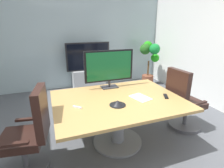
{
  "coord_description": "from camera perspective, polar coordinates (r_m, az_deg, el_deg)",
  "views": [
    {
      "loc": [
        -0.8,
        -2.15,
        1.78
      ],
      "look_at": [
        0.11,
        0.3,
        0.89
      ],
      "focal_mm": 28.5,
      "sensor_mm": 36.0,
      "label": 1
    }
  ],
  "objects": [
    {
      "name": "conference_table",
      "position": [
        2.67,
        1.88,
        -8.22
      ],
      "size": [
        1.83,
        1.38,
        0.74
      ],
      "color": "#B2894C",
      "rests_on": "ground"
    },
    {
      "name": "tv_monitor",
      "position": [
        2.97,
        -0.9,
        5.51
      ],
      "size": [
        0.84,
        0.18,
        0.64
      ],
      "color": "#333338",
      "rests_on": "conference_table"
    },
    {
      "name": "remote_control",
      "position": [
        2.79,
        16.87,
        -3.78
      ],
      "size": [
        0.12,
        0.17,
        0.02
      ],
      "primitive_type": "cube",
      "rotation": [
        0.0,
        0.0,
        -0.46
      ],
      "color": "black",
      "rests_on": "conference_table"
    },
    {
      "name": "conference_phone",
      "position": [
        2.39,
        1.8,
        -6.14
      ],
      "size": [
        0.22,
        0.22,
        0.07
      ],
      "color": "black",
      "rests_on": "conference_table"
    },
    {
      "name": "wall_display_unit",
      "position": [
        5.08,
        -7.46,
        3.33
      ],
      "size": [
        1.2,
        0.36,
        1.31
      ],
      "color": "#B7BABC",
      "rests_on": "ground"
    },
    {
      "name": "potted_plant",
      "position": [
        5.37,
        11.86,
        8.02
      ],
      "size": [
        0.61,
        0.71,
        1.3
      ],
      "color": "brown",
      "rests_on": "ground"
    },
    {
      "name": "wall_back_glass_partition",
      "position": [
        5.21,
        -11.88,
        15.1
      ],
      "size": [
        5.24,
        0.1,
        2.96
      ],
      "primitive_type": "cube",
      "color": "#9EB2B7",
      "rests_on": "ground"
    },
    {
      "name": "office_chair_left",
      "position": [
        2.48,
        -24.87,
        -15.51
      ],
      "size": [
        0.63,
        0.61,
        1.09
      ],
      "rotation": [
        0.0,
        0.0,
        -1.72
      ],
      "color": "#4C4C51",
      "rests_on": "ground"
    },
    {
      "name": "office_chair_right",
      "position": [
        3.32,
        21.78,
        -6.13
      ],
      "size": [
        0.61,
        0.59,
        1.09
      ],
      "rotation": [
        0.0,
        0.0,
        1.64
      ],
      "color": "#4C4C51",
      "rests_on": "ground"
    },
    {
      "name": "ground_plane",
      "position": [
        2.9,
        0.04,
        -19.02
      ],
      "size": [
        6.98,
        6.98,
        0.0
      ],
      "primitive_type": "plane",
      "color": "#515459"
    },
    {
      "name": "paper_notepad",
      "position": [
        2.67,
        9.14,
        -4.32
      ],
      "size": [
        0.28,
        0.34,
        0.01
      ],
      "primitive_type": "cube",
      "rotation": [
        0.0,
        0.0,
        0.26
      ],
      "color": "white",
      "rests_on": "conference_table"
    },
    {
      "name": "whiteboard_marker",
      "position": [
        2.37,
        -11.09,
        -7.29
      ],
      "size": [
        0.11,
        0.1,
        0.02
      ],
      "primitive_type": "cube",
      "rotation": [
        0.0,
        0.0,
        -0.74
      ],
      "color": "silver",
      "rests_on": "conference_table"
    }
  ]
}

